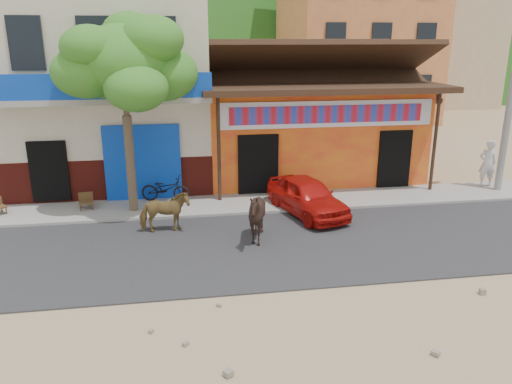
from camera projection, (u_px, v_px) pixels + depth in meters
ground at (326, 289)px, 11.13m from camera, size 120.00×120.00×0.00m
road at (299, 244)px, 13.48m from camera, size 60.00×5.00×0.04m
sidewalk at (274, 202)px, 16.77m from camera, size 60.00×2.00×0.12m
dance_club at (304, 129)px, 20.32m from camera, size 8.00×6.00×3.60m
cafe_building at (111, 89)px, 18.68m from camera, size 7.00×6.00×7.00m
apartment_front at (355, 28)px, 33.34m from camera, size 9.00×9.00×12.00m
apartment_rear at (435, 42)px, 40.66m from camera, size 8.00×8.00×10.00m
tree at (127, 116)px, 14.97m from camera, size 3.00×3.00×6.00m
cow_tan at (165, 212)px, 14.11m from camera, size 1.45×0.75×1.19m
cow_dark at (257, 216)px, 13.36m from camera, size 1.78×1.74×1.48m
red_car at (307, 196)px, 15.59m from camera, size 2.28×3.67×1.17m
scooter at (166, 189)px, 16.58m from camera, size 1.73×0.95×0.86m
pedestrian at (487, 163)px, 18.16m from camera, size 0.69×0.52×1.72m
cafe_chair_left at (85, 195)px, 15.80m from camera, size 0.50×0.50×0.95m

